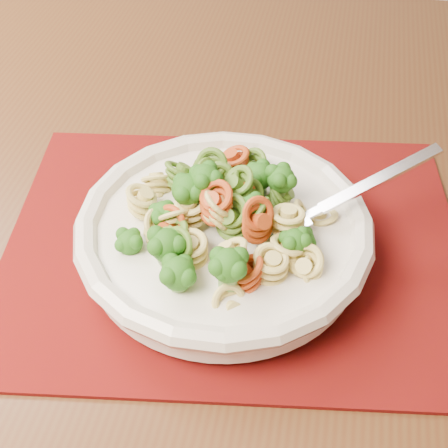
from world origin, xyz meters
The scene contains 5 objects.
dining_table centered at (0.53, 0.48, 0.64)m, with size 1.71×1.45×0.74m.
placemat centered at (0.50, 0.38, 0.74)m, with size 0.40×0.31×0.00m, color #5C1003.
pasta_bowl centered at (0.50, 0.36, 0.77)m, with size 0.25×0.25×0.05m.
pasta_broccoli_heap centered at (0.50, 0.36, 0.79)m, with size 0.21×0.21×0.06m, color #E7D572, non-canonical shape.
fork centered at (0.55, 0.39, 0.78)m, with size 0.19×0.02×0.01m, color silver, non-canonical shape.
Camera 1 is at (0.72, 0.06, 1.14)m, focal length 50.00 mm.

